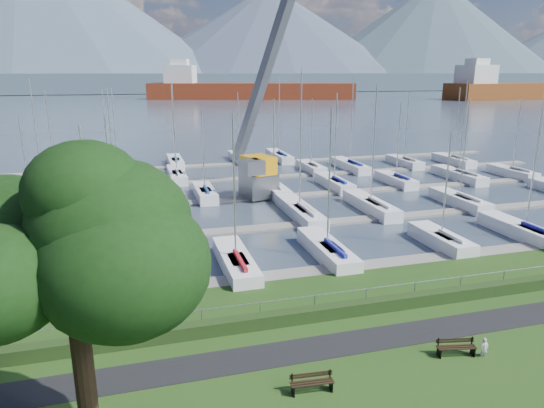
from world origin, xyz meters
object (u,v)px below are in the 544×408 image
object	(u,v)px
bench_left	(312,383)
tree	(69,243)
bench_right	(456,347)
person	(485,346)
crane	(260,144)

from	to	relation	value
bench_left	tree	distance (m)	11.10
bench_right	person	distance (m)	1.28
person	tree	world-z (taller)	tree
bench_right	tree	distance (m)	17.33
bench_left	bench_right	distance (m)	7.32
person	bench_right	bearing A→B (deg)	159.05
person	tree	size ratio (longest dim) A/B	0.10
bench_right	person	world-z (taller)	person
bench_left	crane	distance (m)	34.46
crane	bench_right	bearing A→B (deg)	-102.82
tree	crane	xyz separation A→B (m)	(14.73, 34.63, -2.30)
person	bench_left	bearing A→B (deg)	179.89
person	crane	world-z (taller)	crane
bench_left	crane	world-z (taller)	crane
bench_left	crane	bearing A→B (deg)	83.93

